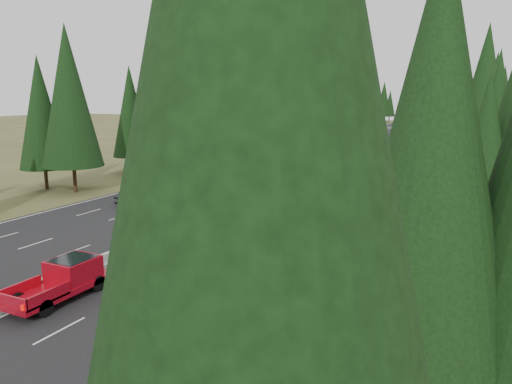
# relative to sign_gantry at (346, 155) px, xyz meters

# --- Properties ---
(road) EXTENTS (32.00, 260.00, 0.08)m
(road) POSITION_rel_sign_gantry_xyz_m (-8.92, 45.12, -5.23)
(road) COLOR black
(road) RESTS_ON ground
(shoulder_right) EXTENTS (3.60, 260.00, 0.06)m
(shoulder_right) POSITION_rel_sign_gantry_xyz_m (8.88, 45.12, -5.24)
(shoulder_right) COLOR olive
(shoulder_right) RESTS_ON ground
(shoulder_left) EXTENTS (3.60, 260.00, 0.06)m
(shoulder_left) POSITION_rel_sign_gantry_xyz_m (-26.72, 45.12, -5.24)
(shoulder_left) COLOR #434721
(shoulder_left) RESTS_ON ground
(median_barrier) EXTENTS (0.70, 260.00, 0.85)m
(median_barrier) POSITION_rel_sign_gantry_xyz_m (-8.92, 45.12, -4.85)
(median_barrier) COLOR gray
(median_barrier) RESTS_ON road
(sign_gantry) EXTENTS (16.75, 0.98, 7.80)m
(sign_gantry) POSITION_rel_sign_gantry_xyz_m (0.00, 0.00, 0.00)
(sign_gantry) COLOR slate
(sign_gantry) RESTS_ON road
(hov_sign_pole) EXTENTS (2.80, 0.50, 8.00)m
(hov_sign_pole) POSITION_rel_sign_gantry_xyz_m (-8.33, -9.92, -0.54)
(hov_sign_pole) COLOR slate
(hov_sign_pole) RESTS_ON road
(tree_row_right) EXTENTS (11.94, 246.27, 18.91)m
(tree_row_right) POSITION_rel_sign_gantry_xyz_m (13.21, 36.11, 4.16)
(tree_row_right) COLOR black
(tree_row_right) RESTS_ON ground
(tree_row_left) EXTENTS (11.76, 244.37, 18.82)m
(tree_row_left) POSITION_rel_sign_gantry_xyz_m (-30.95, 50.28, 3.93)
(tree_row_left) COLOR black
(tree_row_left) RESTS_ON ground
(silver_minivan) EXTENTS (3.37, 6.59, 1.78)m
(silver_minivan) POSITION_rel_sign_gantry_xyz_m (0.13, 2.80, -4.30)
(silver_minivan) COLOR silver
(silver_minivan) RESTS_ON road
(red_pickup) EXTENTS (2.17, 6.08, 1.98)m
(red_pickup) POSITION_rel_sign_gantry_xyz_m (-7.42, -26.31, -4.09)
(red_pickup) COLOR black
(red_pickup) RESTS_ON road
(car_ahead_green) EXTENTS (1.77, 4.07, 1.37)m
(car_ahead_green) POSITION_rel_sign_gantry_xyz_m (-4.56, 8.08, -4.51)
(car_ahead_green) COLOR #166229
(car_ahead_green) RESTS_ON road
(car_ahead_dkred) EXTENTS (1.52, 4.24, 1.39)m
(car_ahead_dkred) POSITION_rel_sign_gantry_xyz_m (5.58, 37.85, -4.49)
(car_ahead_dkred) COLOR #4C150A
(car_ahead_dkred) RESTS_ON road
(car_ahead_dkgrey) EXTENTS (2.50, 5.56, 1.58)m
(car_ahead_dkgrey) POSITION_rel_sign_gantry_xyz_m (4.44, 45.21, -4.40)
(car_ahead_dkgrey) COLOR black
(car_ahead_dkgrey) RESTS_ON road
(car_ahead_white) EXTENTS (2.81, 5.94, 1.64)m
(car_ahead_white) POSITION_rel_sign_gantry_xyz_m (-6.46, 80.56, -4.37)
(car_ahead_white) COLOR white
(car_ahead_white) RESTS_ON road
(car_ahead_far) EXTENTS (2.00, 4.71, 1.59)m
(car_ahead_far) POSITION_rel_sign_gantry_xyz_m (-3.40, 93.99, -4.39)
(car_ahead_far) COLOR black
(car_ahead_far) RESTS_ON road
(car_onc_near) EXTENTS (1.72, 4.38, 1.42)m
(car_onc_near) POSITION_rel_sign_gantry_xyz_m (-19.45, -6.38, -4.48)
(car_onc_near) COLOR black
(car_onc_near) RESTS_ON road
(car_onc_blue) EXTENTS (2.63, 5.39, 1.51)m
(car_onc_blue) POSITION_rel_sign_gantry_xyz_m (-16.30, 13.17, -4.43)
(car_onc_blue) COLOR navy
(car_onc_blue) RESTS_ON road
(car_onc_white) EXTENTS (2.34, 4.90, 1.61)m
(car_onc_white) POSITION_rel_sign_gantry_xyz_m (-10.42, 38.81, -4.38)
(car_onc_white) COLOR silver
(car_onc_white) RESTS_ON road
(car_onc_far) EXTENTS (3.02, 5.91, 1.60)m
(car_onc_far) POSITION_rel_sign_gantry_xyz_m (-23.11, 77.38, -4.39)
(car_onc_far) COLOR black
(car_onc_far) RESTS_ON road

